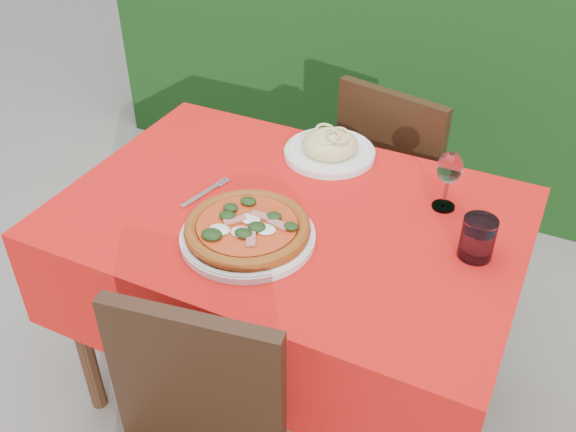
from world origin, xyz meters
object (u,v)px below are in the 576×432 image
at_px(pizza_plate, 248,231).
at_px(fork, 201,195).
at_px(chair_far, 398,179).
at_px(wine_glass, 450,170).
at_px(water_glass, 477,240).
at_px(pasta_plate, 330,148).

xyz_separation_m(pizza_plate, fork, (-0.22, 0.12, -0.03)).
xyz_separation_m(chair_far, wine_glass, (0.25, -0.45, 0.36)).
bearing_deg(pizza_plate, fork, 151.96).
distance_m(chair_far, water_glass, 0.79).
bearing_deg(pizza_plate, chair_far, 78.83).
xyz_separation_m(water_glass, fork, (-0.76, -0.08, -0.05)).
bearing_deg(chair_far, pizza_plate, 91.36).
bearing_deg(chair_far, wine_glass, 131.75).
bearing_deg(water_glass, fork, -174.14).
bearing_deg(wine_glass, fork, -158.44).
xyz_separation_m(chair_far, pasta_plate, (-0.14, -0.34, 0.27)).
relative_size(water_glass, wine_glass, 0.64).
bearing_deg(chair_far, fork, 74.27).
xyz_separation_m(pizza_plate, water_glass, (0.54, 0.19, 0.02)).
height_order(pizza_plate, wine_glass, wine_glass).
bearing_deg(fork, water_glass, 18.52).
bearing_deg(pizza_plate, water_glass, 19.67).
height_order(pasta_plate, wine_glass, wine_glass).
distance_m(pasta_plate, water_glass, 0.59).
xyz_separation_m(pasta_plate, wine_glass, (0.39, -0.12, 0.09)).
height_order(chair_far, water_glass, chair_far).
height_order(chair_far, pizza_plate, chair_far).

